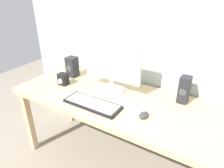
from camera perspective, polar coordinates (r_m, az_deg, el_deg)
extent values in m
plane|color=gray|center=(2.15, 0.62, -20.80)|extent=(6.00, 6.00, 0.00)
cube|color=tan|center=(1.70, 0.73, -4.50)|extent=(1.76, 0.71, 0.05)
cube|color=tan|center=(2.21, -22.37, -9.85)|extent=(0.06, 0.06, 0.68)
cube|color=tan|center=(2.52, -12.02, -3.50)|extent=(0.06, 0.06, 0.68)
cube|color=tan|center=(1.98, 27.22, -15.77)|extent=(0.06, 0.06, 0.68)
cylinder|color=silver|center=(1.78, -0.15, -1.69)|extent=(0.24, 0.24, 0.02)
cylinder|color=silver|center=(1.76, -0.16, 0.03)|extent=(0.04, 0.04, 0.10)
cube|color=silver|center=(1.69, 0.05, 6.20)|extent=(0.52, 0.02, 0.32)
cube|color=white|center=(1.68, -0.20, 6.06)|extent=(0.50, 0.01, 0.29)
cube|color=black|center=(1.59, -5.56, -5.66)|extent=(0.46, 0.17, 0.02)
cube|color=silver|center=(1.58, -5.58, -5.30)|extent=(0.43, 0.14, 0.00)
ellipsoid|color=#333338|center=(1.47, 9.01, -8.69)|extent=(0.06, 0.09, 0.03)
cube|color=#232328|center=(1.67, 19.75, -1.52)|extent=(0.08, 0.09, 0.22)
cylinder|color=#3F3F44|center=(1.63, 19.35, -2.21)|extent=(0.06, 0.00, 0.06)
cube|color=#232328|center=(2.07, -11.20, 4.80)|extent=(0.10, 0.10, 0.20)
cylinder|color=#3F3F44|center=(2.04, -12.13, 4.34)|extent=(0.07, 0.00, 0.07)
cube|color=black|center=(1.93, -13.64, 1.36)|extent=(0.09, 0.07, 0.11)
cylinder|color=silver|center=(1.91, -14.47, 0.76)|extent=(0.05, 0.01, 0.05)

